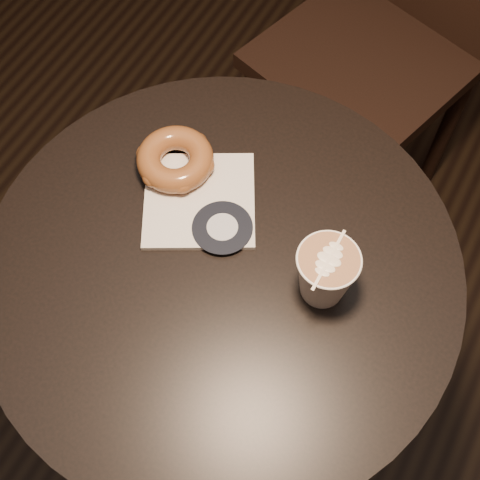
# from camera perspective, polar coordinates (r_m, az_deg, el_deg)

# --- Properties ---
(cafe_table) EXTENTS (0.70, 0.70, 0.75)m
(cafe_table) POSITION_cam_1_polar(r_m,az_deg,el_deg) (1.14, -1.39, -6.37)
(cafe_table) COLOR black
(cafe_table) RESTS_ON ground
(pastry_bag) EXTENTS (0.23, 0.23, 0.01)m
(pastry_bag) POSITION_cam_1_polar(r_m,az_deg,el_deg) (1.01, -3.48, 3.42)
(pastry_bag) COLOR silver
(pastry_bag) RESTS_ON cafe_table
(doughnut) EXTENTS (0.12, 0.12, 0.04)m
(doughnut) POSITION_cam_1_polar(r_m,az_deg,el_deg) (1.02, -5.55, 6.89)
(doughnut) COLOR brown
(doughnut) RESTS_ON pastry_bag
(latte_cup) EXTENTS (0.09, 0.09, 0.10)m
(latte_cup) POSITION_cam_1_polar(r_m,az_deg,el_deg) (0.91, 7.28, -2.95)
(latte_cup) COLOR white
(latte_cup) RESTS_ON cafe_table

